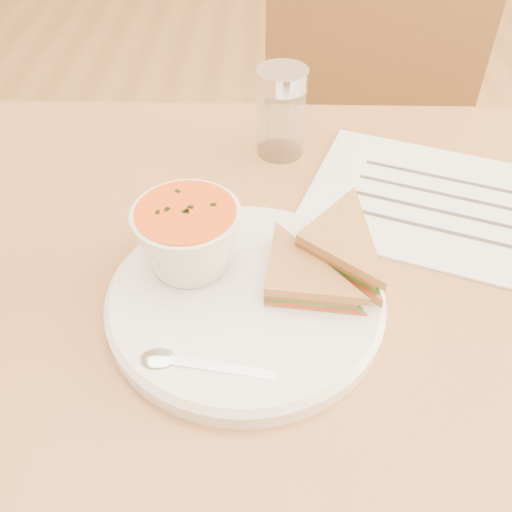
# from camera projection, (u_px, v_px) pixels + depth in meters

# --- Properties ---
(dining_table) EXTENTS (1.00, 0.70, 0.75)m
(dining_table) POSITION_uv_depth(u_px,v_px,m) (320.00, 439.00, 0.87)
(dining_table) COLOR brown
(dining_table) RESTS_ON floor
(chair_far) EXTENTS (0.53, 0.53, 0.99)m
(chair_far) POSITION_uv_depth(u_px,v_px,m) (350.00, 184.00, 1.15)
(chair_far) COLOR brown
(chair_far) RESTS_ON floor
(plate) EXTENTS (0.34, 0.34, 0.02)m
(plate) POSITION_uv_depth(u_px,v_px,m) (245.00, 300.00, 0.57)
(plate) COLOR white
(plate) RESTS_ON dining_table
(soup_bowl) EXTENTS (0.14, 0.14, 0.07)m
(soup_bowl) POSITION_uv_depth(u_px,v_px,m) (189.00, 241.00, 0.57)
(soup_bowl) COLOR white
(soup_bowl) RESTS_ON plate
(sandwich_half_a) EXTENTS (0.11, 0.11, 0.03)m
(sandwich_half_a) POSITION_uv_depth(u_px,v_px,m) (264.00, 300.00, 0.54)
(sandwich_half_a) COLOR #B97341
(sandwich_half_a) RESTS_ON plate
(sandwich_half_b) EXTENTS (0.15, 0.15, 0.03)m
(sandwich_half_b) POSITION_uv_depth(u_px,v_px,m) (295.00, 247.00, 0.57)
(sandwich_half_b) COLOR #B97341
(sandwich_half_b) RESTS_ON plate
(spoon) EXTENTS (0.17, 0.06, 0.01)m
(spoon) POSITION_uv_depth(u_px,v_px,m) (212.00, 367.00, 0.49)
(spoon) COLOR silver
(spoon) RESTS_ON plate
(paper_menu) EXTENTS (0.39, 0.33, 0.00)m
(paper_menu) POSITION_uv_depth(u_px,v_px,m) (444.00, 204.00, 0.69)
(paper_menu) COLOR white
(paper_menu) RESTS_ON dining_table
(condiment_shaker) EXTENTS (0.08, 0.08, 0.12)m
(condiment_shaker) POSITION_uv_depth(u_px,v_px,m) (281.00, 113.00, 0.74)
(condiment_shaker) COLOR silver
(condiment_shaker) RESTS_ON dining_table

